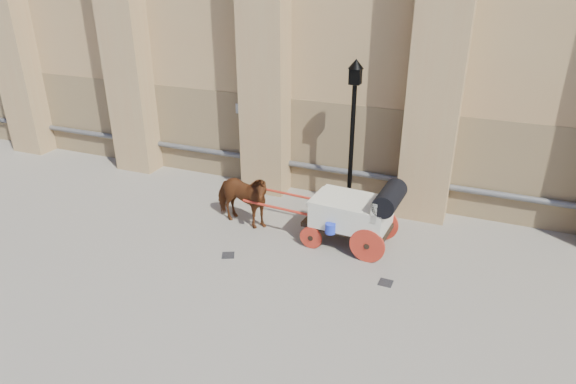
% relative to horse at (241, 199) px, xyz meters
% --- Properties ---
extents(ground, '(90.00, 90.00, 0.00)m').
position_rel_horse_xyz_m(ground, '(0.64, -1.08, -0.83)').
color(ground, slate).
rests_on(ground, ground).
extents(horse, '(2.09, 1.22, 1.66)m').
position_rel_horse_xyz_m(horse, '(0.00, 0.00, 0.00)').
color(horse, '#653015').
rests_on(horse, ground).
extents(carriage, '(4.31, 1.56, 1.86)m').
position_rel_horse_xyz_m(carriage, '(3.29, 0.09, 0.17)').
color(carriage, black).
rests_on(carriage, ground).
extents(street_lamp, '(0.43, 0.43, 4.54)m').
position_rel_horse_xyz_m(street_lamp, '(2.59, 1.88, 1.60)').
color(street_lamp, black).
rests_on(street_lamp, ground).
extents(drain_grate_near, '(0.42, 0.42, 0.01)m').
position_rel_horse_xyz_m(drain_grate_near, '(0.39, -1.62, -0.82)').
color(drain_grate_near, black).
rests_on(drain_grate_near, ground).
extents(drain_grate_far, '(0.33, 0.33, 0.01)m').
position_rel_horse_xyz_m(drain_grate_far, '(4.42, -1.31, -0.82)').
color(drain_grate_far, black).
rests_on(drain_grate_far, ground).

